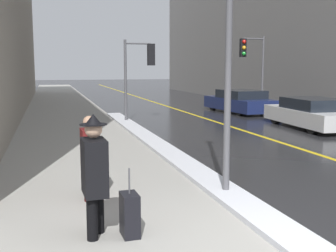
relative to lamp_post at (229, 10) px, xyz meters
name	(u,v)px	position (x,y,z in m)	size (l,w,h in m)	color
ground_plane	(284,247)	(-0.20, -2.29, -3.25)	(160.00, 160.00, 0.00)	#232326
sidewalk_slab	(68,118)	(-2.20, 12.71, -3.25)	(4.00, 80.00, 0.01)	#9E9B93
road_centre_stripe	(193,114)	(3.80, 12.71, -3.25)	(0.16, 80.00, 0.00)	gold
snow_bank_curb	(158,145)	(-0.01, 4.82, -3.20)	(0.64, 17.46, 0.10)	silver
lamp_post	(229,10)	(0.00, 0.00, 0.00)	(0.28, 0.28, 5.51)	#515156
traffic_light_near	(142,63)	(0.79, 10.62, -0.78)	(1.31, 0.32, 3.43)	#515156
traffic_light_far	(251,57)	(6.73, 12.42, -0.46)	(1.31, 0.32, 3.86)	#515156
pedestrian_in_glasses	(94,171)	(-2.47, -1.28, -2.34)	(0.36, 0.73, 1.68)	black
pedestrian_trailing	(90,154)	(-2.37, 0.38, -2.44)	(0.30, 0.49, 1.47)	#340C0C
parked_car_white	(312,113)	(6.64, 7.04, -2.70)	(2.09, 4.59, 1.14)	silver
parked_car_navy	(240,102)	(6.48, 13.02, -2.70)	(2.25, 4.75, 1.16)	navy
rolling_suitcase	(130,215)	(-2.02, -1.40, -2.95)	(0.23, 0.37, 0.95)	black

